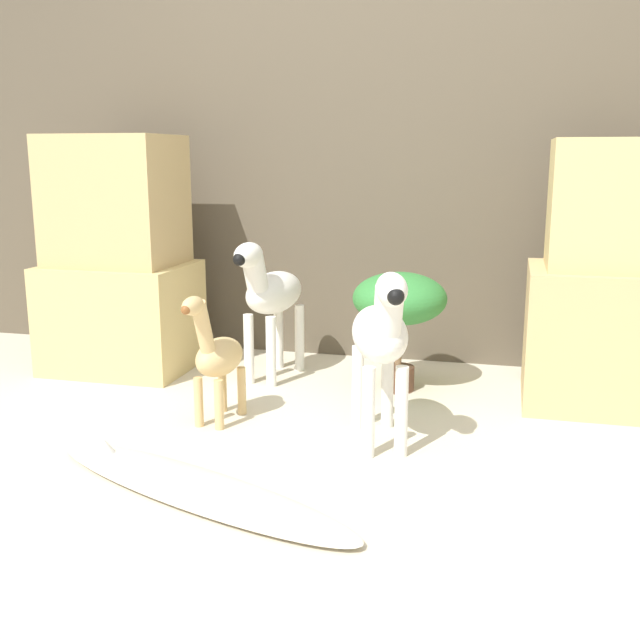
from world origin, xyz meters
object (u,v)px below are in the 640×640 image
object	(u,v)px
zebra_right	(381,336)
surfboard	(193,487)
giraffe_figurine	(217,356)
zebra_left	(270,294)
potted_palm_front	(400,303)

from	to	relation	value
zebra_right	surfboard	distance (m)	0.82
giraffe_figurine	zebra_left	bearing A→B (deg)	87.87
surfboard	zebra_left	bearing A→B (deg)	96.41
giraffe_figurine	surfboard	bearing A→B (deg)	-75.38
zebra_right	zebra_left	size ratio (longest dim) A/B	1.00
zebra_right	zebra_left	distance (m)	0.94
giraffe_figurine	potted_palm_front	bearing A→B (deg)	43.07
zebra_left	surfboard	bearing A→B (deg)	-83.59
zebra_left	potted_palm_front	distance (m)	0.60
zebra_right	potted_palm_front	xyz separation A→B (m)	(-0.03, 0.66, -0.01)
potted_palm_front	surfboard	distance (m)	1.34
zebra_left	potted_palm_front	bearing A→B (deg)	-2.56
zebra_right	giraffe_figurine	size ratio (longest dim) A/B	1.25
potted_palm_front	zebra_right	bearing A→B (deg)	-87.28
zebra_right	surfboard	world-z (taller)	zebra_right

